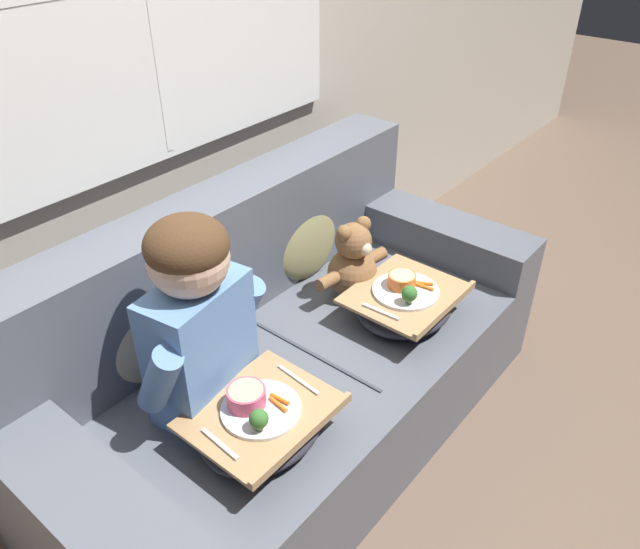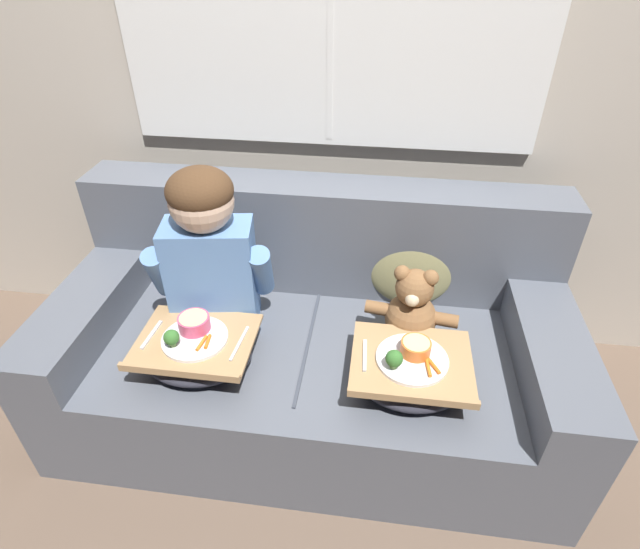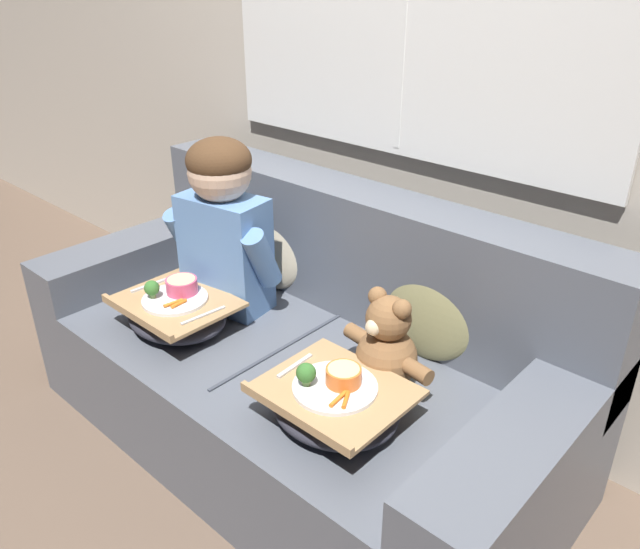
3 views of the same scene
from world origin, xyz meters
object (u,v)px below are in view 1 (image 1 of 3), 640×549
throw_pillow_behind_child (150,324)px  couch (282,359)px  teddy_bear (353,264)px  child_figure (196,310)px  throw_pillow_behind_teddy (303,233)px  lap_tray_child (262,423)px  lap_tray_teddy (405,303)px

throw_pillow_behind_child → couch: bearing=-29.7°
couch → teddy_bear: (0.37, -0.04, 0.24)m
throw_pillow_behind_child → child_figure: bearing=-90.0°
throw_pillow_behind_teddy → lap_tray_child: throw_pillow_behind_teddy is taller
throw_pillow_behind_child → teddy_bear: (0.74, -0.25, -0.04)m
throw_pillow_behind_child → lap_tray_teddy: bearing=-32.9°
couch → teddy_bear: couch is taller
throw_pillow_behind_teddy → throw_pillow_behind_child: bearing=180.0°
child_figure → lap_tray_child: 0.37m
child_figure → lap_tray_child: (-0.00, -0.23, -0.29)m
child_figure → lap_tray_teddy: child_figure is taller
lap_tray_teddy → teddy_bear: bearing=90.0°
throw_pillow_behind_child → lap_tray_child: (-0.00, -0.48, -0.11)m
teddy_bear → lap_tray_child: 0.78m
throw_pillow_behind_child → lap_tray_teddy: throw_pillow_behind_child is taller
teddy_bear → couch: bearing=174.5°
teddy_bear → lap_tray_teddy: bearing=-90.0°
lap_tray_teddy → lap_tray_child: bearing=179.9°
throw_pillow_behind_child → lap_tray_child: bearing=-90.1°
teddy_bear → lap_tray_teddy: (0.00, -0.23, -0.07)m
couch → throw_pillow_behind_teddy: couch is taller
throw_pillow_behind_child → throw_pillow_behind_teddy: (0.74, 0.00, 0.00)m
throw_pillow_behind_teddy → lap_tray_teddy: bearing=-90.1°
throw_pillow_behind_teddy → teddy_bear: bearing=-90.1°
child_figure → teddy_bear: 0.77m
couch → lap_tray_teddy: 0.49m
lap_tray_child → child_figure: bearing=89.7°
lap_tray_teddy → child_figure: bearing=162.3°
lap_tray_child → lap_tray_teddy: bearing=-0.1°
throw_pillow_behind_teddy → teddy_bear: throw_pillow_behind_teddy is taller
lap_tray_child → lap_tray_teddy: 0.74m
lap_tray_child → lap_tray_teddy: (0.74, -0.00, -0.00)m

